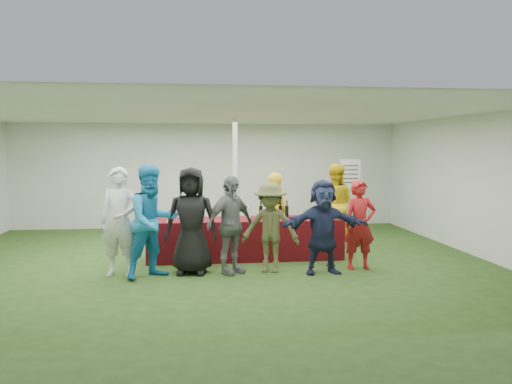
{
  "coord_description": "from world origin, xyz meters",
  "views": [
    {
      "loc": [
        -0.3,
        -9.1,
        2.06
      ],
      "look_at": [
        0.8,
        0.07,
        1.25
      ],
      "focal_mm": 35.0,
      "sensor_mm": 36.0,
      "label": 1
    }
  ],
  "objects": [
    {
      "name": "ground",
      "position": [
        0.0,
        0.0,
        0.0
      ],
      "size": [
        60.0,
        60.0,
        0.0
      ],
      "primitive_type": "plane",
      "color": "#284719",
      "rests_on": "ground"
    },
    {
      "name": "customer_0",
      "position": [
        -1.53,
        -0.94,
        0.88
      ],
      "size": [
        0.71,
        0.53,
        1.77
      ],
      "primitive_type": "imported",
      "rotation": [
        0.0,
        0.0,
        -0.17
      ],
      "color": "silver",
      "rests_on": "ground"
    },
    {
      "name": "wine_glasses",
      "position": [
        0.28,
        -0.18,
        0.86
      ],
      "size": [
        2.83,
        0.12,
        0.16
      ],
      "color": "silver",
      "rests_on": "serving_table"
    },
    {
      "name": "wine_bottles",
      "position": [
        1.16,
        0.2,
        0.87
      ],
      "size": [
        0.56,
        0.14,
        0.32
      ],
      "color": "black",
      "rests_on": "serving_table"
    },
    {
      "name": "staff_pourer",
      "position": [
        1.24,
        0.74,
        0.79
      ],
      "size": [
        0.63,
        0.47,
        1.58
      ],
      "primitive_type": "imported",
      "rotation": [
        0.0,
        0.0,
        3.31
      ],
      "color": "yellow",
      "rests_on": "ground"
    },
    {
      "name": "staff_back",
      "position": [
        2.61,
        1.15,
        0.87
      ],
      "size": [
        0.97,
        0.83,
        1.74
      ],
      "primitive_type": "imported",
      "rotation": [
        0.0,
        0.0,
        2.92
      ],
      "color": "gold",
      "rests_on": "ground"
    },
    {
      "name": "customer_4",
      "position": [
        0.92,
        -0.98,
        0.75
      ],
      "size": [
        1.09,
        0.83,
        1.5
      ],
      "primitive_type": "imported",
      "rotation": [
        0.0,
        0.0,
        -0.31
      ],
      "color": "#4B4E2A",
      "rests_on": "ground"
    },
    {
      "name": "water_bottle",
      "position": [
        0.68,
        0.15,
        0.85
      ],
      "size": [
        0.07,
        0.07,
        0.23
      ],
      "color": "silver",
      "rests_on": "serving_table"
    },
    {
      "name": "customer_2",
      "position": [
        -0.39,
        -0.93,
        0.88
      ],
      "size": [
        0.93,
        0.67,
        1.76
      ],
      "primitive_type": "imported",
      "rotation": [
        0.0,
        0.0,
        -0.14
      ],
      "color": "black",
      "rests_on": "ground"
    },
    {
      "name": "customer_3",
      "position": [
        0.24,
        -1.02,
        0.81
      ],
      "size": [
        1.0,
        0.88,
        1.62
      ],
      "primitive_type": "imported",
      "rotation": [
        0.0,
        0.0,
        0.64
      ],
      "color": "slate",
      "rests_on": "ground"
    },
    {
      "name": "customer_1",
      "position": [
        -1.0,
        -1.11,
        0.9
      ],
      "size": [
        1.11,
        1.06,
        1.81
      ],
      "primitive_type": "imported",
      "rotation": [
        0.0,
        0.0,
        0.59
      ],
      "color": "#1B82BF",
      "rests_on": "ground"
    },
    {
      "name": "bar_towel",
      "position": [
        2.09,
        0.12,
        0.77
      ],
      "size": [
        0.25,
        0.18,
        0.03
      ],
      "primitive_type": "cube",
      "color": "white",
      "rests_on": "serving_table"
    },
    {
      "name": "wine_list_sign",
      "position": [
        3.35,
        2.44,
        1.32
      ],
      "size": [
        0.5,
        0.03,
        1.8
      ],
      "color": "slate",
      "rests_on": "ground"
    },
    {
      "name": "serving_table",
      "position": [
        0.6,
        0.07,
        0.38
      ],
      "size": [
        3.6,
        0.8,
        0.75
      ],
      "primitive_type": "cube",
      "color": "#5E0910",
      "rests_on": "ground"
    },
    {
      "name": "tent",
      "position": [
        0.5,
        1.2,
        1.35
      ],
      "size": [
        10.0,
        10.0,
        10.0
      ],
      "color": "white",
      "rests_on": "ground"
    },
    {
      "name": "dump_bucket",
      "position": [
        2.21,
        -0.15,
        0.84
      ],
      "size": [
        0.26,
        0.26,
        0.18
      ],
      "primitive_type": "cylinder",
      "color": "slate",
      "rests_on": "serving_table"
    },
    {
      "name": "customer_6",
      "position": [
        2.46,
        -0.97,
        0.76
      ],
      "size": [
        0.57,
        0.39,
        1.53
      ],
      "primitive_type": "imported",
      "rotation": [
        0.0,
        0.0,
        0.05
      ],
      "color": "#A11818",
      "rests_on": "ground"
    },
    {
      "name": "customer_5",
      "position": [
        1.76,
        -1.19,
        0.78
      ],
      "size": [
        1.46,
        0.52,
        1.56
      ],
      "primitive_type": "imported",
      "rotation": [
        0.0,
        0.0,
        0.04
      ],
      "color": "#1D2444",
      "rests_on": "ground"
    }
  ]
}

